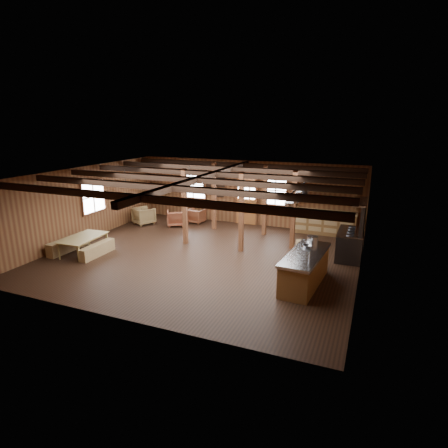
{
  "coord_description": "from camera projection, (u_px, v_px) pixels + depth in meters",
  "views": [
    {
      "loc": [
        5.2,
        -10.81,
        4.48
      ],
      "look_at": [
        0.62,
        0.35,
        1.11
      ],
      "focal_mm": 30.0,
      "sensor_mm": 36.0,
      "label": 1
    }
  ],
  "objects": [
    {
      "name": "commercial_range",
      "position": [
        352.0,
        240.0,
        12.41
      ],
      "size": [
        0.82,
        1.6,
        1.97
      ],
      "color": "#2E2D30",
      "rests_on": "floor"
    },
    {
      "name": "kitchen_island",
      "position": [
        305.0,
        269.0,
        10.41
      ],
      "size": [
        1.08,
        2.56,
        1.2
      ],
      "rotation": [
        0.0,
        0.0,
        -0.08
      ],
      "color": "brown",
      "rests_on": "floor"
    },
    {
      "name": "armchair_c",
      "position": [
        144.0,
        216.0,
        16.6
      ],
      "size": [
        1.09,
        1.1,
        0.75
      ],
      "primitive_type": "imported",
      "rotation": [
        0.0,
        0.0,
        2.66
      ],
      "color": "brown",
      "rests_on": "floor"
    },
    {
      "name": "back_counter",
      "position": [
        324.0,
        220.0,
        15.08
      ],
      "size": [
        2.55,
        0.6,
        2.45
      ],
      "color": "brown",
      "rests_on": "floor"
    },
    {
      "name": "window_back_right",
      "position": [
        276.0,
        190.0,
        15.81
      ],
      "size": [
        1.02,
        0.06,
        1.32
      ],
      "color": "white",
      "rests_on": "wall_back"
    },
    {
      "name": "timber_posts",
      "position": [
        239.0,
        205.0,
        14.02
      ],
      "size": [
        3.95,
        2.35,
        2.8
      ],
      "color": "#4F2C16",
      "rests_on": "floor"
    },
    {
      "name": "armchair_a",
      "position": [
        176.0,
        218.0,
        16.32
      ],
      "size": [
        1.0,
        1.01,
        0.68
      ],
      "primitive_type": "imported",
      "rotation": [
        0.0,
        0.0,
        3.66
      ],
      "color": "brown",
      "rests_on": "floor"
    },
    {
      "name": "step_stool",
      "position": [
        302.0,
        246.0,
        13.19
      ],
      "size": [
        0.52,
        0.46,
        0.39
      ],
      "primitive_type": "cube",
      "rotation": [
        0.0,
        0.0,
        0.41
      ],
      "color": "olive",
      "rests_on": "floor"
    },
    {
      "name": "window_back_left",
      "position": [
        193.0,
        185.0,
        17.23
      ],
      "size": [
        1.32,
        0.06,
        1.32
      ],
      "color": "white",
      "rests_on": "wall_back"
    },
    {
      "name": "armchair_b",
      "position": [
        196.0,
        216.0,
        16.82
      ],
      "size": [
        0.72,
        0.74,
        0.63
      ],
      "primitive_type": "imported",
      "rotation": [
        0.0,
        0.0,
        3.07
      ],
      "color": "brown",
      "rests_on": "floor"
    },
    {
      "name": "back_door",
      "position": [
        246.0,
        205.0,
        16.47
      ],
      "size": [
        1.02,
        0.08,
        2.15
      ],
      "color": "brown",
      "rests_on": "floor"
    },
    {
      "name": "window_left",
      "position": [
        93.0,
        196.0,
        14.57
      ],
      "size": [
        0.14,
        1.24,
        1.32
      ],
      "color": "white",
      "rests_on": "wall_back"
    },
    {
      "name": "counter_pot",
      "position": [
        312.0,
        239.0,
        11.15
      ],
      "size": [
        0.32,
        0.32,
        0.19
      ],
      "primitive_type": "cylinder",
      "color": "#B4B6BB",
      "rests_on": "kitchen_island"
    },
    {
      "name": "bench_wall",
      "position": [
        68.0,
        244.0,
        13.2
      ],
      "size": [
        0.32,
        1.7,
        0.47
      ],
      "primitive_type": "cube",
      "color": "olive",
      "rests_on": "floor"
    },
    {
      "name": "bench_aisle",
      "position": [
        97.0,
        250.0,
        12.74
      ],
      "size": [
        0.28,
        1.5,
        0.41
      ],
      "primitive_type": "cube",
      "color": "olive",
      "rests_on": "floor"
    },
    {
      "name": "pot_rack",
      "position": [
        299.0,
        195.0,
        11.19
      ],
      "size": [
        0.34,
        3.0,
        0.42
      ],
      "color": "#2E2D30",
      "rests_on": "ceiling"
    },
    {
      "name": "bowl",
      "position": [
        307.0,
        246.0,
        10.78
      ],
      "size": [
        0.33,
        0.33,
        0.06
      ],
      "primitive_type": "imported",
      "rotation": [
        0.0,
        0.0,
        0.39
      ],
      "color": "silver",
      "rests_on": "kitchen_island"
    },
    {
      "name": "notice_boards",
      "position": [
        215.0,
        185.0,
        16.81
      ],
      "size": [
        1.08,
        0.03,
        0.9
      ],
      "color": "silver",
      "rests_on": "wall_back"
    },
    {
      "name": "pendant_lamps",
      "position": [
        159.0,
        182.0,
        13.85
      ],
      "size": [
        1.86,
        2.36,
        0.66
      ],
      "color": "#2E2D30",
      "rests_on": "ceiling"
    },
    {
      "name": "ceiling_joists",
      "position": [
        204.0,
        177.0,
        12.17
      ],
      "size": [
        9.8,
        8.82,
        0.18
      ],
      "color": "black",
      "rests_on": "ceiling"
    },
    {
      "name": "room",
      "position": [
        203.0,
        216.0,
        12.36
      ],
      "size": [
        10.04,
        9.04,
        2.84
      ],
      "color": "black",
      "rests_on": "ground"
    },
    {
      "name": "dining_table",
      "position": [
        85.0,
        245.0,
        12.91
      ],
      "size": [
        1.07,
        1.76,
        0.6
      ],
      "primitive_type": "imported",
      "rotation": [
        0.0,
        0.0,
        1.64
      ],
      "color": "olive",
      "rests_on": "floor"
    }
  ]
}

